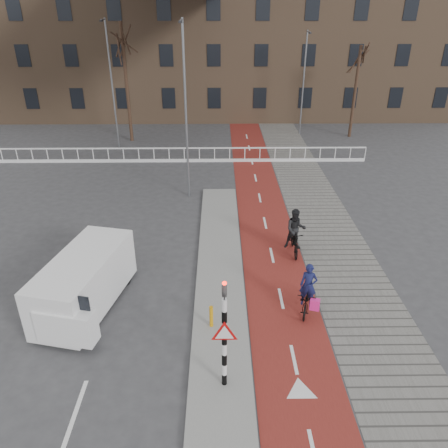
{
  "coord_description": "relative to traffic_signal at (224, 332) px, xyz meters",
  "views": [
    {
      "loc": [
        -0.72,
        -10.73,
        9.58
      ],
      "look_at": [
        -0.52,
        5.0,
        1.5
      ],
      "focal_mm": 35.0,
      "sensor_mm": 36.0,
      "label": 1
    }
  ],
  "objects": [
    {
      "name": "van",
      "position": [
        -4.74,
        3.71,
        -0.97
      ],
      "size": [
        2.74,
        4.79,
        1.94
      ],
      "rotation": [
        0.0,
        0.0,
        -0.22
      ],
      "color": "white",
      "rests_on": "ground"
    },
    {
      "name": "tree_mid",
      "position": [
        -6.77,
        24.07,
        2.18
      ],
      "size": [
        0.24,
        0.24,
        8.33
      ],
      "primitive_type": "cylinder",
      "color": "#301D15",
      "rests_on": "ground"
    },
    {
      "name": "streetlight_left",
      "position": [
        -7.44,
        22.49,
        2.31
      ],
      "size": [
        0.12,
        0.12,
        8.59
      ],
      "primitive_type": "cylinder",
      "color": "slate",
      "rests_on": "ground"
    },
    {
      "name": "ground",
      "position": [
        0.6,
        2.02,
        -1.99
      ],
      "size": [
        120.0,
        120.0,
        0.0
      ],
      "primitive_type": "plane",
      "color": "#38383A",
      "rests_on": "ground"
    },
    {
      "name": "traffic_signal",
      "position": [
        0.0,
        0.0,
        0.0
      ],
      "size": [
        0.8,
        0.8,
        3.68
      ],
      "color": "black",
      "rests_on": "curb_island"
    },
    {
      "name": "curb_island",
      "position": [
        -0.1,
        6.02,
        -1.93
      ],
      "size": [
        1.8,
        16.0,
        0.12
      ],
      "primitive_type": "cube",
      "color": "gray",
      "rests_on": "ground"
    },
    {
      "name": "sidewalk",
      "position": [
        4.9,
        12.02,
        -1.98
      ],
      "size": [
        3.0,
        60.0,
        0.01
      ],
      "primitive_type": "cube",
      "color": "slate",
      "rests_on": "ground"
    },
    {
      "name": "streetlight_near",
      "position": [
        -1.76,
        13.36,
        2.46
      ],
      "size": [
        0.12,
        0.12,
        8.89
      ],
      "primitive_type": "cylinder",
      "color": "slate",
      "rests_on": "ground"
    },
    {
      "name": "townhouse_row",
      "position": [
        -2.4,
        34.02,
        5.82
      ],
      "size": [
        46.0,
        10.0,
        15.9
      ],
      "color": "#7F6047",
      "rests_on": "ground"
    },
    {
      "name": "cyclist_far",
      "position": [
        3.05,
        7.23,
        -1.15
      ],
      "size": [
        0.88,
        1.89,
        2.0
      ],
      "rotation": [
        0.0,
        0.0,
        -0.03
      ],
      "color": "black",
      "rests_on": "bike_lane"
    },
    {
      "name": "streetlight_right",
      "position": [
        6.4,
        25.85,
        1.85
      ],
      "size": [
        0.12,
        0.12,
        7.67
      ],
      "primitive_type": "cylinder",
      "color": "slate",
      "rests_on": "ground"
    },
    {
      "name": "railing",
      "position": [
        -4.4,
        19.02,
        -1.68
      ],
      "size": [
        28.0,
        0.1,
        0.99
      ],
      "color": "silver",
      "rests_on": "ground"
    },
    {
      "name": "bollard",
      "position": [
        -0.39,
        2.44,
        -1.48
      ],
      "size": [
        0.12,
        0.12,
        0.77
      ],
      "primitive_type": "cylinder",
      "color": "orange",
      "rests_on": "curb_island"
    },
    {
      "name": "cyclist_near",
      "position": [
        2.88,
        3.36,
        -1.37
      ],
      "size": [
        1.04,
        1.82,
        1.81
      ],
      "rotation": [
        0.0,
        0.0,
        -0.28
      ],
      "color": "black",
      "rests_on": "bike_lane"
    },
    {
      "name": "bike_lane",
      "position": [
        2.1,
        12.02,
        -1.98
      ],
      "size": [
        2.5,
        60.0,
        0.01
      ],
      "primitive_type": "cube",
      "color": "maroon",
      "rests_on": "ground"
    },
    {
      "name": "tree_right",
      "position": [
        10.19,
        24.95,
        1.37
      ],
      "size": [
        0.23,
        0.23,
        6.72
      ],
      "primitive_type": "cylinder",
      "color": "#301D15",
      "rests_on": "ground"
    }
  ]
}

